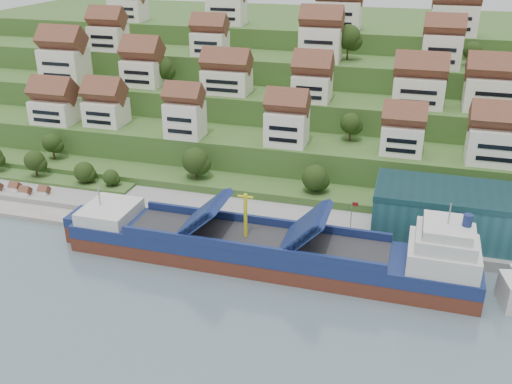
% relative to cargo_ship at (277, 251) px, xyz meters
% --- Properties ---
extents(ground, '(300.00, 300.00, 0.00)m').
position_rel_cargo_ship_xyz_m(ground, '(-5.61, 1.08, -3.28)').
color(ground, slate).
rests_on(ground, ground).
extents(quay, '(180.00, 14.00, 2.20)m').
position_rel_cargo_ship_xyz_m(quay, '(14.39, 16.08, -2.18)').
color(quay, gray).
rests_on(quay, ground).
extents(pebble_beach, '(45.00, 20.00, 1.00)m').
position_rel_cargo_ship_xyz_m(pebble_beach, '(-63.61, 13.08, -2.78)').
color(pebble_beach, gray).
rests_on(pebble_beach, ground).
extents(hillside, '(260.00, 128.00, 31.00)m').
position_rel_cargo_ship_xyz_m(hillside, '(-5.61, 104.63, 7.37)').
color(hillside, '#2D4C1E').
rests_on(hillside, ground).
extents(hillside_village, '(156.35, 64.17, 28.50)m').
position_rel_cargo_ship_xyz_m(hillside_village, '(-2.24, 61.52, 21.03)').
color(hillside_village, white).
rests_on(hillside_village, ground).
extents(hillside_trees, '(140.21, 61.89, 31.86)m').
position_rel_cargo_ship_xyz_m(hillside_trees, '(-16.78, 46.76, 14.02)').
color(hillside_trees, '#233A13').
rests_on(hillside_trees, ground).
extents(flagpole, '(1.28, 0.16, 8.00)m').
position_rel_cargo_ship_xyz_m(flagpole, '(12.50, 11.08, 3.60)').
color(flagpole, gray).
rests_on(flagpole, quay).
extents(beach_huts, '(14.40, 3.70, 2.20)m').
position_rel_cargo_ship_xyz_m(beach_huts, '(-65.61, 11.83, -1.18)').
color(beach_huts, white).
rests_on(beach_huts, pebble_beach).
extents(cargo_ship, '(77.80, 12.61, 17.23)m').
position_rel_cargo_ship_xyz_m(cargo_ship, '(0.00, 0.00, 0.00)').
color(cargo_ship, '#532519').
rests_on(cargo_ship, ground).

